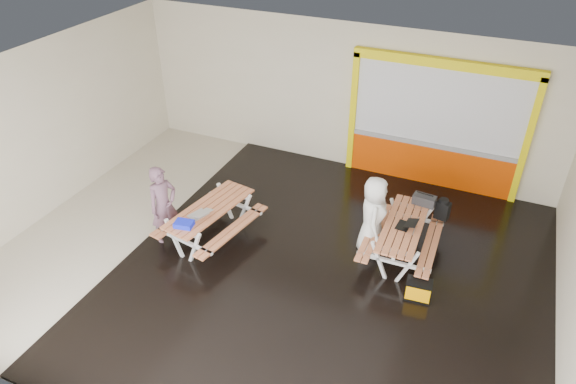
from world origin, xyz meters
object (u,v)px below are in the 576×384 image
at_px(picnic_table_left, 210,215).
at_px(dark_case, 383,251).
at_px(fluke_bag, 418,290).
at_px(picnic_table_right, 403,232).
at_px(laptop_left, 200,214).
at_px(toolbox, 424,200).
at_px(person_left, 164,206).
at_px(blue_pouch, 184,224).
at_px(backpack, 443,209).
at_px(person_right, 373,216).
at_px(laptop_right, 406,225).

xyz_separation_m(picnic_table_left, dark_case, (3.24, 0.88, -0.47)).
xyz_separation_m(picnic_table_left, fluke_bag, (4.09, -0.03, -0.38)).
xyz_separation_m(picnic_table_right, laptop_left, (-3.55, -1.30, 0.25)).
distance_m(laptop_left, toolbox, 4.30).
bearing_deg(toolbox, person_left, -154.79).
bearing_deg(picnic_table_left, blue_pouch, -99.16).
height_order(picnic_table_right, backpack, backpack).
distance_m(person_right, fluke_bag, 1.60).
xyz_separation_m(picnic_table_right, fluke_bag, (0.55, -1.01, -0.36)).
bearing_deg(toolbox, laptop_right, -99.95).
relative_size(laptop_left, backpack, 1.10).
xyz_separation_m(picnic_table_left, laptop_left, (-0.01, -0.32, 0.24)).
bearing_deg(dark_case, toolbox, 61.07).
height_order(blue_pouch, dark_case, blue_pouch).
bearing_deg(person_right, toolbox, -59.15).
height_order(toolbox, fluke_bag, toolbox).
bearing_deg(fluke_bag, person_left, -176.25).
xyz_separation_m(laptop_right, toolbox, (0.15, 0.86, 0.05)).
distance_m(person_left, laptop_right, 4.57).
distance_m(laptop_right, toolbox, 0.88).
bearing_deg(backpack, laptop_right, -118.52).
height_order(picnic_table_left, toolbox, toolbox).
xyz_separation_m(person_left, laptop_right, (4.39, 1.28, -0.01)).
distance_m(picnic_table_right, backpack, 1.06).
xyz_separation_m(person_right, fluke_bag, (1.13, -0.98, -0.58)).
distance_m(toolbox, fluke_bag, 1.96).
relative_size(picnic_table_left, fluke_bag, 4.79).
bearing_deg(laptop_left, person_right, 23.02).
relative_size(backpack, dark_case, 1.04).
xyz_separation_m(laptop_right, dark_case, (-0.35, -0.04, -0.69)).
bearing_deg(backpack, toolbox, -167.08).
distance_m(backpack, dark_case, 1.43).
height_order(picnic_table_left, person_right, person_right).
height_order(person_left, toolbox, person_left).
height_order(dark_case, fluke_bag, fluke_bag).
xyz_separation_m(person_left, laptop_left, (0.79, 0.03, 0.02)).
bearing_deg(dark_case, person_right, 166.96).
distance_m(person_left, laptop_left, 0.79).
distance_m(picnic_table_right, dark_case, 0.56).
height_order(picnic_table_left, person_left, person_left).
height_order(picnic_table_right, laptop_left, laptop_left).
bearing_deg(backpack, picnic_table_left, -155.56).
bearing_deg(person_left, laptop_right, -55.06).
bearing_deg(person_left, picnic_table_left, -47.29).
height_order(laptop_left, toolbox, toolbox).
bearing_deg(toolbox, fluke_bag, -79.11).
xyz_separation_m(picnic_table_right, dark_case, (-0.30, -0.10, -0.46)).
relative_size(person_left, person_right, 1.02).
xyz_separation_m(toolbox, dark_case, (-0.50, -0.90, -0.74)).
height_order(laptop_right, fluke_bag, laptop_right).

